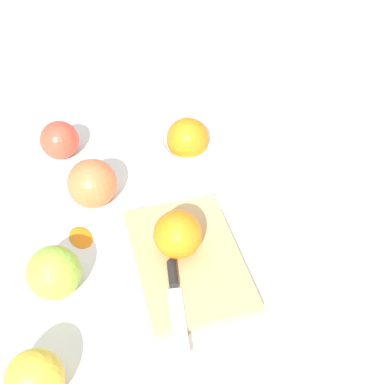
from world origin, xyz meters
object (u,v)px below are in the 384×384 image
(knife, at_px, (175,294))
(apple_front_left, at_px, (60,140))
(apple_front_right_2, at_px, (54,273))
(cutting_board, at_px, (188,259))
(orange_on_board, at_px, (180,234))
(apple_front_right, at_px, (35,379))
(apple_front_left_2, at_px, (92,183))
(bowl, at_px, (202,148))

(knife, relative_size, apple_front_left, 2.17)
(apple_front_right_2, bearing_deg, cutting_board, 95.54)
(knife, bearing_deg, apple_front_right_2, -107.09)
(knife, bearing_deg, orange_on_board, 166.24)
(apple_front_left, distance_m, apple_front_right, 0.48)
(apple_front_right, bearing_deg, knife, 120.19)
(cutting_board, height_order, orange_on_board, orange_on_board)
(cutting_board, xyz_separation_m, apple_front_right_2, (0.02, -0.20, 0.03))
(orange_on_board, height_order, apple_front_right_2, orange_on_board)
(apple_front_right, bearing_deg, orange_on_board, 132.79)
(apple_front_left_2, bearing_deg, orange_on_board, 40.47)
(orange_on_board, bearing_deg, apple_front_left_2, -139.53)
(apple_front_left, height_order, apple_front_left_2, apple_front_left_2)
(bowl, distance_m, knife, 0.31)
(bowl, height_order, cutting_board, bowl)
(bowl, relative_size, orange_on_board, 2.48)
(cutting_board, height_order, apple_front_left_2, apple_front_left_2)
(bowl, relative_size, knife, 1.17)
(orange_on_board, relative_size, apple_front_left_2, 0.88)
(bowl, distance_m, apple_front_left, 0.27)
(orange_on_board, bearing_deg, knife, -13.76)
(orange_on_board, xyz_separation_m, apple_front_right_2, (0.03, -0.19, -0.01))
(cutting_board, bearing_deg, apple_front_right_2, -84.46)
(apple_front_left, bearing_deg, bowl, 73.71)
(orange_on_board, bearing_deg, apple_front_right_2, -80.45)
(knife, distance_m, apple_front_right, 0.21)
(orange_on_board, distance_m, apple_front_left_2, 0.20)
(orange_on_board, distance_m, apple_front_left, 0.34)
(cutting_board, xyz_separation_m, orange_on_board, (-0.01, -0.01, 0.04))
(bowl, xyz_separation_m, apple_front_left, (-0.07, -0.26, -0.01))
(bowl, bearing_deg, apple_front_right_2, -46.42)
(orange_on_board, height_order, apple_front_right, orange_on_board)
(apple_front_left_2, xyz_separation_m, apple_front_right_2, (0.18, -0.06, -0.00))
(bowl, distance_m, apple_front_right, 0.49)
(orange_on_board, xyz_separation_m, apple_front_right, (0.19, -0.20, -0.02))
(apple_front_right_2, bearing_deg, apple_front_left_2, 161.91)
(bowl, xyz_separation_m, apple_front_right_2, (0.24, -0.26, -0.00))
(cutting_board, xyz_separation_m, knife, (0.07, -0.03, 0.01))
(apple_front_left, bearing_deg, apple_front_right_2, -0.32)
(apple_front_left, bearing_deg, apple_front_left_2, 22.30)
(orange_on_board, xyz_separation_m, apple_front_left_2, (-0.15, -0.13, -0.01))
(knife, relative_size, apple_front_right, 2.15)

